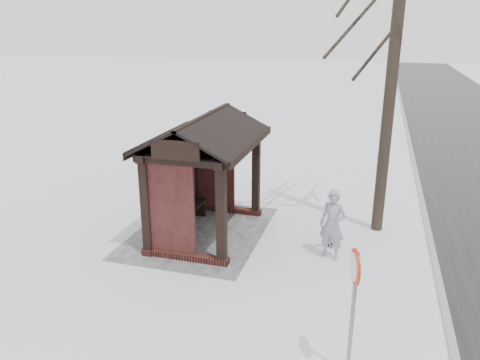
# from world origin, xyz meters

# --- Properties ---
(ground) EXTENTS (120.00, 120.00, 0.00)m
(ground) POSITION_xyz_m (0.00, 0.00, 0.00)
(ground) COLOR silver
(ground) RESTS_ON ground
(kerb) EXTENTS (120.00, 0.15, 0.06)m
(kerb) POSITION_xyz_m (0.00, 5.50, 0.01)
(kerb) COLOR gray
(kerb) RESTS_ON ground
(trampled_patch) EXTENTS (4.20, 3.20, 0.02)m
(trampled_patch) POSITION_xyz_m (0.00, -0.20, 0.01)
(trampled_patch) COLOR #98989D
(trampled_patch) RESTS_ON ground
(bus_shelter) EXTENTS (3.60, 2.40, 3.09)m
(bus_shelter) POSITION_xyz_m (0.00, -0.16, 2.17)
(bus_shelter) COLOR #371714
(bus_shelter) RESTS_ON ground
(pedestrian) EXTENTS (0.54, 0.69, 1.65)m
(pedestrian) POSITION_xyz_m (0.45, 3.20, 0.82)
(pedestrian) COLOR #958CA4
(pedestrian) RESTS_ON ground
(dog) EXTENTS (0.76, 0.40, 0.61)m
(dog) POSITION_xyz_m (-0.25, 3.10, 0.31)
(dog) COLOR black
(dog) RESTS_ON ground
(road_sign) EXTENTS (0.53, 0.18, 2.13)m
(road_sign) POSITION_xyz_m (4.22, 3.83, 1.55)
(road_sign) COLOR gray
(road_sign) RESTS_ON ground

